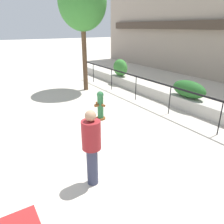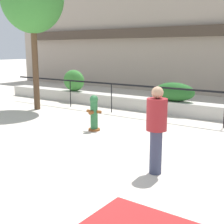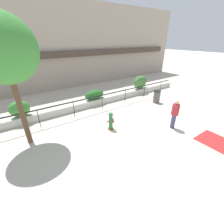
% 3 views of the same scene
% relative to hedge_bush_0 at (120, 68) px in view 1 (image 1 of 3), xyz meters
% --- Properties ---
extents(ground_plane, '(120.00, 120.00, 0.00)m').
position_rel_hedge_bush_0_xyz_m(ground_plane, '(5.07, -6.00, -0.99)').
color(ground_plane, beige).
extents(planter_wall_low, '(18.00, 0.70, 0.50)m').
position_rel_hedge_bush_0_xyz_m(planter_wall_low, '(5.07, 0.00, -0.74)').
color(planter_wall_low, '#B7B2A8').
rests_on(planter_wall_low, ground).
extents(fence_railing_segment, '(15.00, 0.05, 1.15)m').
position_rel_hedge_bush_0_xyz_m(fence_railing_segment, '(5.07, -1.10, 0.03)').
color(fence_railing_segment, black).
rests_on(fence_railing_segment, ground).
extents(hedge_bush_0, '(1.15, 0.63, 0.98)m').
position_rel_hedge_bush_0_xyz_m(hedge_bush_0, '(0.00, 0.00, 0.00)').
color(hedge_bush_0, '#387F33').
rests_on(hedge_bush_0, planter_wall_low).
extents(hedge_bush_1, '(1.58, 0.69, 0.70)m').
position_rel_hedge_bush_0_xyz_m(hedge_bush_1, '(5.04, 0.00, -0.14)').
color(hedge_bush_1, '#235B23').
rests_on(hedge_bush_1, planter_wall_low).
extents(fire_hydrant, '(0.48, 0.46, 1.08)m').
position_rel_hedge_bush_0_xyz_m(fire_hydrant, '(4.09, -3.66, -0.44)').
color(fire_hydrant, brown).
rests_on(fire_hydrant, ground).
extents(street_tree, '(2.56, 2.31, 5.72)m').
position_rel_hedge_bush_0_xyz_m(street_tree, '(0.04, -2.31, 3.35)').
color(street_tree, brown).
rests_on(street_tree, ground).
extents(pedestrian, '(0.49, 0.49, 1.73)m').
position_rel_hedge_bush_0_xyz_m(pedestrian, '(7.14, -5.58, -0.00)').
color(pedestrian, '#383D56').
rests_on(pedestrian, ground).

